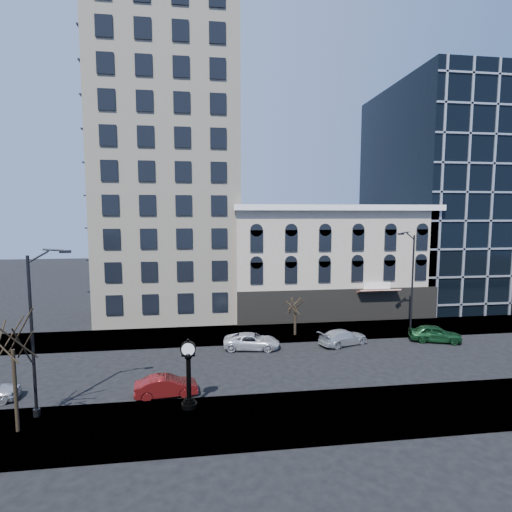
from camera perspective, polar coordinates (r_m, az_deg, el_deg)
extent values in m
plane|color=black|center=(31.40, -2.73, -15.51)|extent=(160.00, 160.00, 0.00)
cube|color=#98988A|center=(38.91, -3.79, -11.13)|extent=(160.00, 6.00, 0.12)
cube|color=#98988A|center=(24.14, -0.91, -22.31)|extent=(160.00, 6.00, 0.12)
cube|color=beige|center=(48.81, -12.18, 14.69)|extent=(15.00, 15.00, 38.00)
cube|color=#B8AB98|center=(47.71, 10.00, -0.73)|extent=(22.00, 10.00, 12.00)
cube|color=white|center=(42.48, 12.30, 6.79)|extent=(22.60, 0.80, 0.60)
cube|color=black|center=(43.70, 11.93, -6.97)|extent=(22.00, 0.30, 3.60)
cube|color=maroon|center=(44.38, 17.10, -4.80)|extent=(4.50, 1.18, 0.55)
cube|color=black|center=(60.90, 27.02, 7.69)|extent=(20.00, 20.00, 28.00)
cylinder|color=black|center=(25.54, -9.52, -20.25)|extent=(0.95, 0.95, 0.26)
cylinder|color=black|center=(25.44, -9.53, -19.82)|extent=(0.69, 0.69, 0.17)
cylinder|color=black|center=(25.38, -9.54, -19.50)|extent=(0.52, 0.52, 0.14)
cylinder|color=black|center=(24.84, -9.59, -16.77)|extent=(0.28, 0.28, 2.50)
sphere|color=black|center=(24.36, -9.65, -13.88)|extent=(0.48, 0.48, 0.48)
cube|color=black|center=(24.33, -9.65, -13.68)|extent=(0.78, 0.23, 0.22)
cylinder|color=black|center=(24.22, -9.67, -12.92)|extent=(0.91, 0.32, 0.90)
cylinder|color=white|center=(24.08, -9.68, -13.03)|extent=(0.76, 0.06, 0.76)
cylinder|color=white|center=(24.36, -9.65, -12.81)|extent=(0.76, 0.06, 0.76)
sphere|color=black|center=(24.06, -9.69, -11.75)|extent=(0.17, 0.17, 0.17)
cylinder|color=black|center=(25.75, -29.33, -10.12)|extent=(0.17, 0.17, 9.16)
cylinder|color=black|center=(27.23, -28.83, -19.00)|extent=(0.38, 0.38, 0.43)
cube|color=black|center=(24.48, -25.31, 0.57)|extent=(0.61, 0.31, 0.15)
cylinder|color=black|center=(40.87, 21.42, -3.83)|extent=(0.18, 0.18, 9.42)
cylinder|color=black|center=(41.84, 21.18, -9.90)|extent=(0.39, 0.39, 0.44)
cube|color=black|center=(38.72, 19.82, 2.98)|extent=(0.65, 0.46, 0.15)
cylinder|color=black|center=(25.30, -31.14, -16.15)|extent=(0.20, 0.20, 4.43)
cylinder|color=black|center=(38.40, 5.61, -9.20)|extent=(0.24, 0.24, 2.69)
imported|color=maroon|center=(27.23, -12.70, -17.67)|extent=(4.06, 1.82, 1.29)
imported|color=silver|center=(34.95, -0.60, -12.08)|extent=(5.08, 2.94, 1.33)
imported|color=#A5A8AD|center=(36.85, 12.35, -11.25)|extent=(5.00, 3.33, 1.35)
imported|color=#143F1E|center=(40.19, 24.19, -10.06)|extent=(4.79, 3.16, 1.52)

